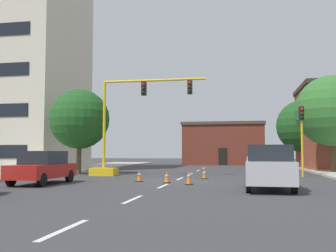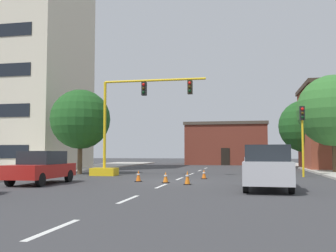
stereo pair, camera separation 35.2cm
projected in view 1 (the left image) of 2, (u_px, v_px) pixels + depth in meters
The scene contains 21 objects.
ground_plane at pixel (173, 182), 22.18m from camera, with size 160.00×160.00×0.00m, color #38383A.
sidewalk_left at pixel (42, 171), 32.29m from camera, with size 6.00×56.00×0.14m, color #B2ADA3.
lane_stripe_seg_0 at pixel (64, 229), 8.44m from camera, with size 0.16×2.40×0.01m, color silver.
lane_stripe_seg_1 at pixel (133, 199), 13.84m from camera, with size 0.16×2.40×0.01m, color silver.
lane_stripe_seg_2 at pixel (163, 186), 19.23m from camera, with size 0.16×2.40×0.01m, color silver.
lane_stripe_seg_3 at pixel (180, 179), 24.63m from camera, with size 0.16×2.40×0.01m, color silver.
lane_stripe_seg_4 at pixel (191, 174), 30.02m from camera, with size 0.16×2.40×0.01m, color silver.
lane_stripe_seg_5 at pixel (198, 170), 35.42m from camera, with size 0.16×2.40×0.01m, color silver.
lane_stripe_seg_6 at pixel (204, 168), 40.81m from camera, with size 0.16×2.40×0.01m, color silver.
building_brick_center at pixel (224, 144), 53.56m from camera, with size 10.90×7.67×5.64m.
traffic_signal_gantry at pixel (117, 145), 27.70m from camera, with size 8.21×1.20×6.83m.
traffic_light_pole_right at pixel (302, 125), 26.59m from camera, with size 0.32×0.47×4.80m.
tree_right_mid at pixel (332, 111), 30.62m from camera, with size 5.60×5.60×7.73m.
tree_left_near at pixel (80, 119), 29.86m from camera, with size 4.58×4.58×6.50m.
tree_right_far at pixel (303, 126), 40.07m from camera, with size 5.41×5.41×7.05m.
pickup_truck_silver at pixel (269, 168), 17.62m from camera, with size 2.18×5.46×1.99m.
sedan_red_near_left at pixel (43, 167), 20.51m from camera, with size 1.88×4.51×1.74m.
traffic_cone_roadside_a at pixel (204, 174), 24.47m from camera, with size 0.36×0.36×0.60m.
traffic_cone_roadside_b at pixel (139, 176), 22.07m from camera, with size 0.36×0.36×0.66m.
traffic_cone_roadside_c at pixel (167, 177), 21.24m from camera, with size 0.36×0.36×0.62m.
traffic_cone_roadside_d at pixel (189, 178), 20.11m from camera, with size 0.36×0.36×0.73m.
Camera 1 is at (3.78, -22.02, 1.68)m, focal length 41.62 mm.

